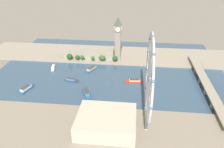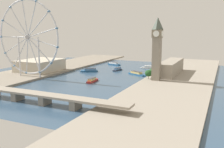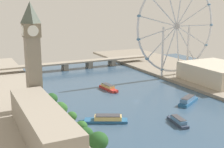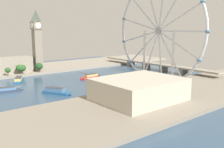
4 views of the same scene
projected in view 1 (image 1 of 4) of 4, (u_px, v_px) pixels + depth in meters
name	position (u px, v px, depth m)	size (l,w,h in m)	color
ground_plane	(107.00, 83.00, 356.85)	(395.67, 395.67, 0.00)	#334C66
riverbank_left	(114.00, 55.00, 455.18)	(90.00, 520.00, 3.00)	gray
riverbank_right	(95.00, 131.00, 257.12)	(90.00, 520.00, 3.00)	gray
clock_tower	(118.00, 38.00, 409.88)	(13.06, 13.06, 82.53)	gray
parliament_block	(89.00, 52.00, 437.87)	(22.00, 97.33, 20.06)	gray
tree_row_embankment	(91.00, 57.00, 420.02)	(12.66, 97.09, 13.43)	#513823
ferris_wheel	(149.00, 80.00, 247.47)	(107.17, 3.20, 109.11)	silver
riverside_hall	(106.00, 122.00, 255.74)	(54.95, 67.14, 18.18)	#BCB29E
river_bridge	(206.00, 84.00, 338.99)	(207.67, 13.79, 10.30)	gray
tour_boat_0	(134.00, 81.00, 357.85)	(9.49, 30.81, 5.54)	#B22D28
tour_boat_1	(26.00, 88.00, 337.66)	(31.05, 14.84, 6.16)	#235684
tour_boat_2	(92.00, 69.00, 398.16)	(34.91, 21.61, 5.29)	#235684
tour_boat_3	(53.00, 68.00, 401.05)	(23.60, 8.55, 5.42)	white
tour_boat_4	(71.00, 80.00, 361.74)	(9.39, 26.36, 5.05)	#2D384C
tour_boat_5	(86.00, 93.00, 326.22)	(30.08, 19.65, 6.36)	#235684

